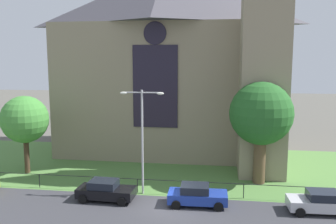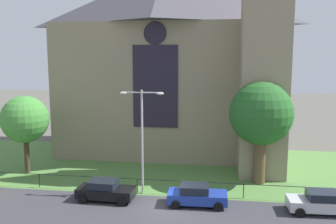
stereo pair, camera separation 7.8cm
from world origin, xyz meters
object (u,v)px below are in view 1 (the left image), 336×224
Objects in this scene: tree_right_near at (261,115)px; parked_car_blue at (197,195)px; tree_left_near at (25,120)px; streetlamp_near at (142,128)px; parked_car_black at (106,190)px; church_building at (171,60)px; parked_car_silver at (320,202)px.

tree_right_near is 8.96m from parked_car_blue.
tree_left_near is 1.67× the size of parked_car_blue.
tree_left_near is 12.16m from streetlamp_near.
parked_car_blue is (6.76, 0.02, 0.00)m from parked_car_black.
church_building is 16.46m from tree_left_near.
tree_right_near is at bearing 47.02° from parked_car_blue.
tree_left_near is at bearing -179.40° from tree_right_near.
parked_car_black is (-2.44, -1.72, -4.41)m from streetlamp_near.
church_building reaches higher than parked_car_black.
parked_car_blue is 8.38m from parked_car_silver.
tree_left_near is 1.67× the size of parked_car_black.
streetlamp_near reaches higher than parked_car_black.
tree_left_near is 17.31m from parked_car_blue.
tree_right_near reaches higher than streetlamp_near.
church_building is at bearing 102.99° from parked_car_blue.
tree_right_near is (20.79, 0.22, 0.89)m from tree_left_near.
church_building is 21.95m from parked_car_silver.
church_building is at bearing 40.03° from tree_left_near.
tree_right_near is 2.01× the size of parked_car_blue.
tree_right_near is 8.35m from parked_car_silver.
parked_car_blue is at bearing -131.36° from tree_right_near.
tree_left_near is 1.66× the size of parked_car_silver.
church_building is 3.22× the size of streetlamp_near.
parked_car_blue is (-4.87, -5.53, -5.09)m from tree_right_near.
parked_car_black is (-2.77, -15.35, -9.53)m from church_building.
church_building reaches higher than parked_car_silver.
parked_car_silver is (24.31, -5.40, -4.20)m from tree_left_near.
streetlamp_near is (11.61, -3.61, 0.21)m from tree_left_near.
tree_left_near is 11.41m from parked_car_black.
streetlamp_near is 5.33m from parked_car_black.
church_building is 14.56m from streetlamp_near.
parked_car_silver is (15.14, -0.06, 0.00)m from parked_car_black.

